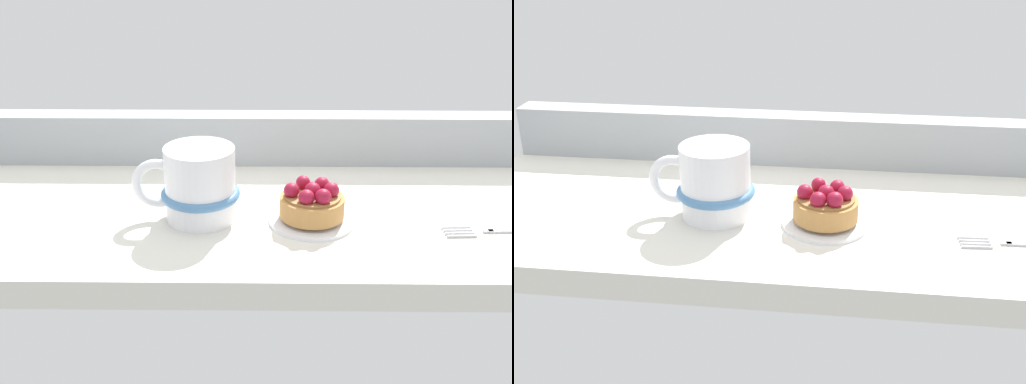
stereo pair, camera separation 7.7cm
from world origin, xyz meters
The scene contains 6 objects.
ground_plane centered at (0.00, 0.00, -1.70)cm, with size 88.96×35.86×3.39cm, color silver.
window_rail_back centered at (0.00, 15.85, 3.66)cm, with size 87.19×4.16×7.33cm, color #9EA3A8.
dessert_plate centered at (3.55, -4.15, 0.44)cm, with size 10.33×10.33×0.95cm.
raspberry_tart centered at (3.56, -4.20, 2.74)cm, with size 7.80×7.80×4.38cm.
coffee_mug centered at (-10.22, -3.14, 4.43)cm, with size 13.14×9.66×9.18cm.
dessert_fork centered at (26.54, -6.45, 0.30)cm, with size 15.72×2.63×0.60cm.
Camera 1 is at (-2.35, -73.97, 35.69)cm, focal length 45.16 mm.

